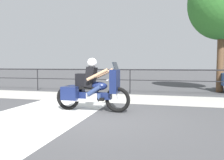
# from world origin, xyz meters

# --- Properties ---
(ground_plane) EXTENTS (120.00, 120.00, 0.00)m
(ground_plane) POSITION_xyz_m (0.00, 0.00, 0.00)
(ground_plane) COLOR #424244
(sidewalk_band) EXTENTS (44.00, 2.40, 0.01)m
(sidewalk_band) POSITION_xyz_m (0.00, 3.40, 0.01)
(sidewalk_band) COLOR #A8A59E
(sidewalk_band) RESTS_ON ground
(crosswalk_band) EXTENTS (2.75, 6.00, 0.01)m
(crosswalk_band) POSITION_xyz_m (-1.65, -0.20, 0.00)
(crosswalk_band) COLOR silver
(crosswalk_band) RESTS_ON ground
(fence_railing) EXTENTS (36.00, 0.05, 1.19)m
(fence_railing) POSITION_xyz_m (0.00, 5.07, 0.93)
(fence_railing) COLOR black
(fence_railing) RESTS_ON ground
(motorcycle) EXTENTS (2.32, 0.76, 1.59)m
(motorcycle) POSITION_xyz_m (-0.43, 0.69, 0.69)
(motorcycle) COLOR black
(motorcycle) RESTS_ON ground
(tree_behind_sign) EXTENTS (3.33, 3.33, 6.32)m
(tree_behind_sign) POSITION_xyz_m (4.36, 6.67, 4.46)
(tree_behind_sign) COLOR brown
(tree_behind_sign) RESTS_ON ground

